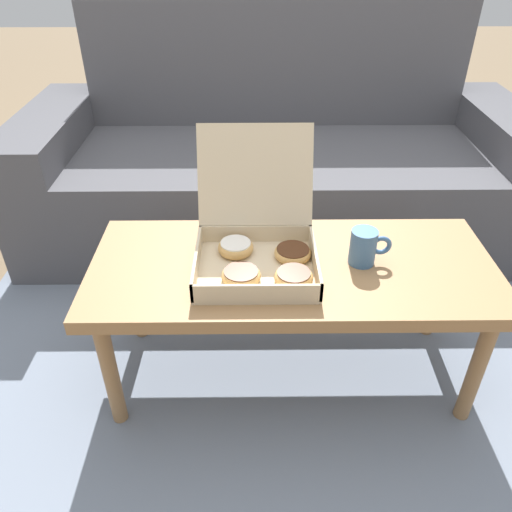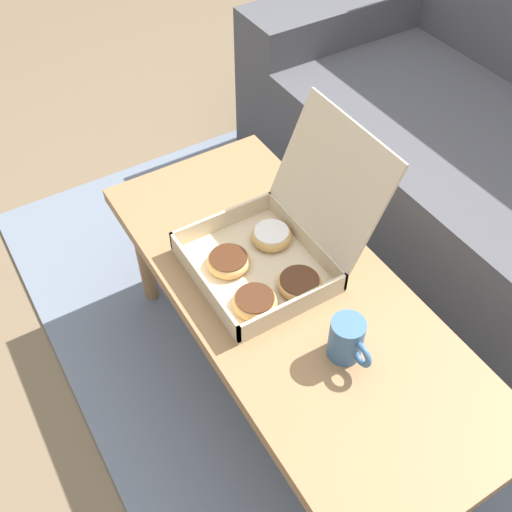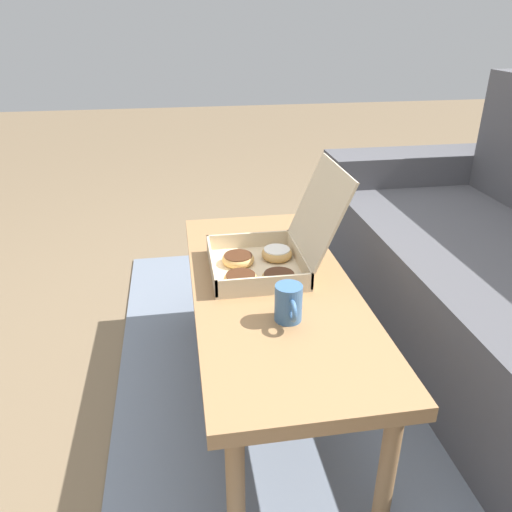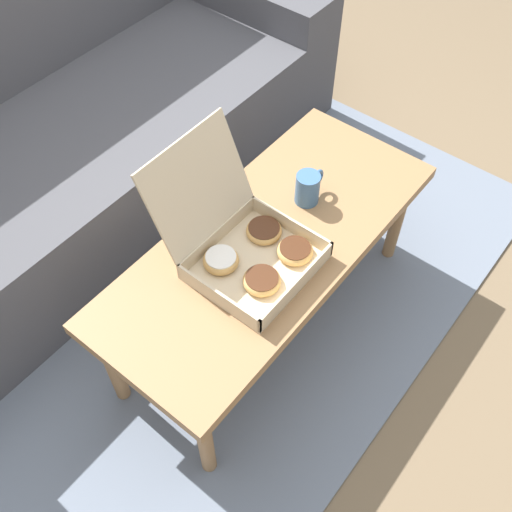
{
  "view_description": "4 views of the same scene",
  "coord_description": "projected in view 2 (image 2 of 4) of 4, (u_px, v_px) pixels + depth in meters",
  "views": [
    {
      "loc": [
        -0.12,
        -1.26,
        1.25
      ],
      "look_at": [
        -0.1,
        -0.15,
        0.49
      ],
      "focal_mm": 35.0,
      "sensor_mm": 36.0,
      "label": 1
    },
    {
      "loc": [
        0.7,
        -0.64,
        1.52
      ],
      "look_at": [
        -0.1,
        -0.15,
        0.49
      ],
      "focal_mm": 42.0,
      "sensor_mm": 36.0,
      "label": 2
    },
    {
      "loc": [
        1.29,
        -0.38,
        1.18
      ],
      "look_at": [
        -0.1,
        -0.15,
        0.49
      ],
      "focal_mm": 35.0,
      "sensor_mm": 36.0,
      "label": 3
    },
    {
      "loc": [
        -0.89,
        -0.78,
        1.79
      ],
      "look_at": [
        -0.1,
        -0.15,
        0.49
      ],
      "focal_mm": 42.0,
      "sensor_mm": 36.0,
      "label": 4
    }
  ],
  "objects": [
    {
      "name": "ground_plane",
      "position": [
        319.0,
        371.0,
        1.75
      ],
      "size": [
        12.0,
        12.0,
        0.0
      ],
      "primitive_type": "plane",
      "color": "#756047"
    },
    {
      "name": "coffee_mug",
      "position": [
        347.0,
        340.0,
        1.24
      ],
      "size": [
        0.12,
        0.07,
        0.1
      ],
      "color": "#3D6693",
      "rests_on": "coffee_table"
    },
    {
      "name": "area_rug",
      "position": [
        398.0,
        327.0,
        1.86
      ],
      "size": [
        2.3,
        1.88,
        0.01
      ],
      "primitive_type": "cube",
      "color": "slate",
      "rests_on": "ground_plane"
    },
    {
      "name": "coffee_table",
      "position": [
        291.0,
        306.0,
        1.42
      ],
      "size": [
        1.14,
        0.48,
        0.44
      ],
      "color": "#997047",
      "rests_on": "ground_plane"
    },
    {
      "name": "pastry_box",
      "position": [
        274.0,
        250.0,
        1.4
      ],
      "size": [
        0.33,
        0.4,
        0.33
      ],
      "color": "beige",
      "rests_on": "coffee_table"
    }
  ]
}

